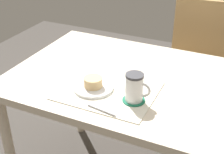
{
  "coord_description": "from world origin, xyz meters",
  "views": [
    {
      "loc": [
        0.42,
        -1.19,
        1.46
      ],
      "look_at": [
        -0.07,
        -0.12,
        0.79
      ],
      "focal_mm": 50.0,
      "sensor_mm": 36.0,
      "label": 1
    }
  ],
  "objects": [
    {
      "name": "pastry",
      "position": [
        -0.14,
        -0.18,
        0.78
      ],
      "size": [
        0.08,
        0.08,
        0.04
      ],
      "primitive_type": "cylinder",
      "color": "#E5BC7F",
      "rests_on": "pastry_plate"
    },
    {
      "name": "pastry_plate",
      "position": [
        -0.14,
        -0.18,
        0.75
      ],
      "size": [
        0.18,
        0.18,
        0.01
      ],
      "primitive_type": "cylinder",
      "color": "white",
      "rests_on": "placemat"
    },
    {
      "name": "dining_table",
      "position": [
        0.0,
        0.0,
        0.66
      ],
      "size": [
        1.19,
        0.79,
        0.74
      ],
      "color": "beige",
      "rests_on": "ground_plane"
    },
    {
      "name": "wooden_chair",
      "position": [
        0.16,
        0.73,
        0.5
      ],
      "size": [
        0.45,
        0.45,
        0.92
      ],
      "rotation": [
        0.0,
        0.0,
        3.22
      ],
      "color": "tan",
      "rests_on": "ground_plane"
    },
    {
      "name": "coffee_coaster",
      "position": [
        0.06,
        -0.19,
        0.75
      ],
      "size": [
        0.09,
        0.09,
        0.0
      ],
      "primitive_type": "cylinder",
      "color": "#196B4C",
      "rests_on": "placemat"
    },
    {
      "name": "coffee_mug",
      "position": [
        0.06,
        -0.19,
        0.81
      ],
      "size": [
        0.11,
        0.07,
        0.12
      ],
      "color": "white",
      "rests_on": "coffee_coaster"
    },
    {
      "name": "teaspoon",
      "position": [
        -0.03,
        -0.31,
        0.75
      ],
      "size": [
        0.13,
        0.03,
        0.01
      ],
      "primitive_type": "cylinder",
      "rotation": [
        0.0,
        1.57,
        -0.16
      ],
      "color": "silver",
      "rests_on": "placemat"
    },
    {
      "name": "placemat",
      "position": [
        -0.07,
        -0.16,
        0.75
      ],
      "size": [
        0.41,
        0.33,
        0.0
      ],
      "primitive_type": "cube",
      "color": "silver",
      "rests_on": "dining_table"
    }
  ]
}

